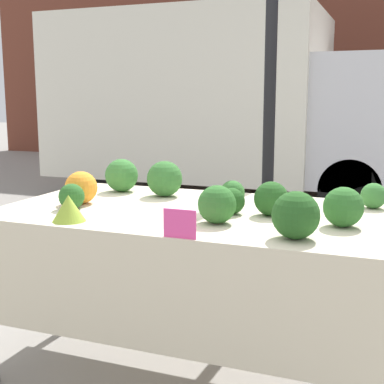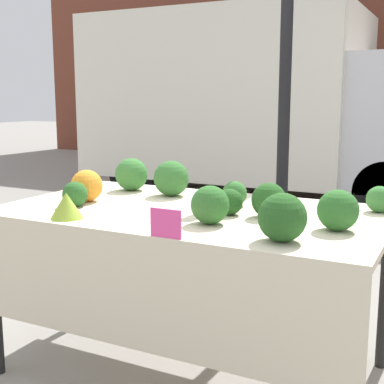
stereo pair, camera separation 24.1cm
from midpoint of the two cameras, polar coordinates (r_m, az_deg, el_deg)
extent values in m
plane|color=gray|center=(2.70, -2.69, -18.42)|extent=(40.00, 40.00, 0.00)
cylinder|color=black|center=(3.19, 6.07, 6.84)|extent=(0.07, 0.07, 2.22)
cube|color=silver|center=(7.15, -0.96, 10.21)|extent=(3.34, 2.15, 2.01)
cube|color=silver|center=(6.65, 17.46, 7.33)|extent=(1.16, 1.98, 1.45)
cylinder|color=black|center=(5.85, 15.40, 0.29)|extent=(0.66, 0.22, 0.66)
cylinder|color=black|center=(7.59, 16.76, 2.40)|extent=(0.66, 0.22, 0.66)
cylinder|color=black|center=(6.85, -10.86, 1.86)|extent=(0.66, 0.22, 0.66)
cylinder|color=black|center=(8.38, -4.51, 3.49)|extent=(0.66, 0.22, 0.66)
cube|color=beige|center=(2.43, -2.84, -2.23)|extent=(1.72, 1.00, 0.03)
cube|color=beige|center=(2.07, -8.41, -11.20)|extent=(1.72, 0.01, 0.43)
cylinder|color=black|center=(1.96, 14.58, -17.92)|extent=(0.05, 0.05, 0.76)
cylinder|color=black|center=(3.28, -12.60, -6.28)|extent=(0.05, 0.05, 0.76)
cylinder|color=black|center=(2.77, 16.73, -9.57)|extent=(0.05, 0.05, 0.76)
sphere|color=orange|center=(2.62, -14.35, 0.44)|extent=(0.16, 0.16, 0.16)
cone|color=#93B238|center=(2.27, -16.02, -1.70)|extent=(0.14, 0.14, 0.11)
sphere|color=#336B2D|center=(2.74, -5.46, 1.40)|extent=(0.18, 0.18, 0.18)
sphere|color=#23511E|center=(2.29, 5.49, -0.74)|extent=(0.15, 0.15, 0.15)
sphere|color=#23511E|center=(1.92, 7.51, -2.51)|extent=(0.17, 0.17, 0.17)
sphere|color=#387533|center=(2.53, 16.27, -0.42)|extent=(0.12, 0.12, 0.12)
sphere|color=#285B23|center=(2.51, -15.44, -0.48)|extent=(0.12, 0.12, 0.12)
sphere|color=#2D6628|center=(2.14, -0.54, -1.37)|extent=(0.16, 0.16, 0.16)
sphere|color=#2D6628|center=(2.13, 12.78, -1.61)|extent=(0.16, 0.16, 0.16)
sphere|color=#336B2D|center=(2.51, 1.59, -0.12)|extent=(0.12, 0.12, 0.12)
sphere|color=#387533|center=(2.91, -9.89, 1.75)|extent=(0.18, 0.18, 0.18)
sphere|color=#23511E|center=(2.32, 1.32, -1.01)|extent=(0.11, 0.11, 0.11)
cube|color=#EF4793|center=(1.93, -4.91, -3.44)|extent=(0.13, 0.01, 0.11)
camera|label=1|loc=(0.12, -92.86, -0.51)|focal=50.00mm
camera|label=2|loc=(0.12, 87.14, 0.51)|focal=50.00mm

